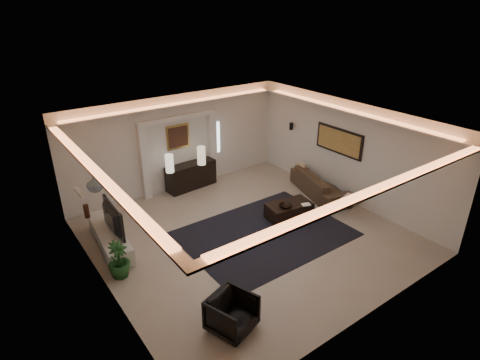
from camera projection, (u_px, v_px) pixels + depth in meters
floor at (248, 235)px, 9.95m from camera, size 7.00×7.00×0.00m
ceiling at (249, 123)px, 8.73m from camera, size 7.00×7.00×0.00m
wall_back at (178, 143)px, 11.91m from camera, size 7.00×0.00×7.00m
wall_front at (372, 254)px, 6.77m from camera, size 7.00×0.00×7.00m
wall_left at (100, 230)px, 7.47m from camera, size 0.00×7.00×7.00m
wall_right at (347, 152)px, 11.20m from camera, size 0.00×7.00×7.00m
cove_soffit at (249, 136)px, 8.85m from camera, size 7.00×7.00×0.04m
daylight_slit at (216, 138)px, 12.66m from camera, size 0.25×0.03×1.00m
area_rug at (265, 234)px, 10.01m from camera, size 4.00×3.00×0.01m
pilaster_left at (145, 163)px, 11.37m from camera, size 0.22×0.20×2.20m
pilaster_right at (212, 147)px, 12.60m from camera, size 0.22×0.20×2.20m
alcove_header at (178, 118)px, 11.50m from camera, size 2.52×0.20×0.12m
painting_frame at (178, 137)px, 11.80m from camera, size 0.74×0.04×0.74m
painting_canvas at (178, 137)px, 11.79m from camera, size 0.62×0.02×0.62m
art_panel_frame at (339, 141)px, 11.30m from camera, size 0.04×1.64×0.74m
art_panel_gold at (338, 141)px, 11.29m from camera, size 0.02×1.50×0.62m
wall_sconce at (291, 126)px, 12.66m from camera, size 0.12×0.12×0.22m
wall_niche at (80, 192)px, 8.45m from camera, size 0.10×0.55×0.04m
console at (191, 175)px, 12.30m from camera, size 1.62×0.62×0.79m
lamp_left at (169, 163)px, 11.43m from camera, size 0.28×0.28×0.54m
lamp_right at (201, 155)px, 11.97m from camera, size 0.33×0.33×0.56m
media_ledge at (110, 238)px, 9.45m from camera, size 0.75×2.24×0.41m
tv at (108, 219)px, 9.11m from camera, size 1.24×0.20×0.71m
figurine at (86, 210)px, 9.82m from camera, size 0.17×0.17×0.35m
ginger_jar at (95, 183)px, 8.38m from camera, size 0.36×0.36×0.36m
plant at (119, 260)px, 8.33m from camera, size 0.64×0.64×0.82m
sofa at (320, 184)px, 11.90m from camera, size 2.42×1.50×0.66m
throw_blanket at (351, 199)px, 10.54m from camera, size 0.62×0.55×0.06m
throw_pillow at (301, 168)px, 12.42m from camera, size 0.12×0.35×0.35m
coffee_table at (289, 211)px, 10.67m from camera, size 1.27×0.81×0.44m
bowl at (285, 206)px, 10.39m from camera, size 0.40×0.40×0.08m
magazine at (306, 205)px, 10.50m from camera, size 0.27×0.23×0.03m
armchair at (232, 314)px, 7.00m from camera, size 0.95×0.96×0.70m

